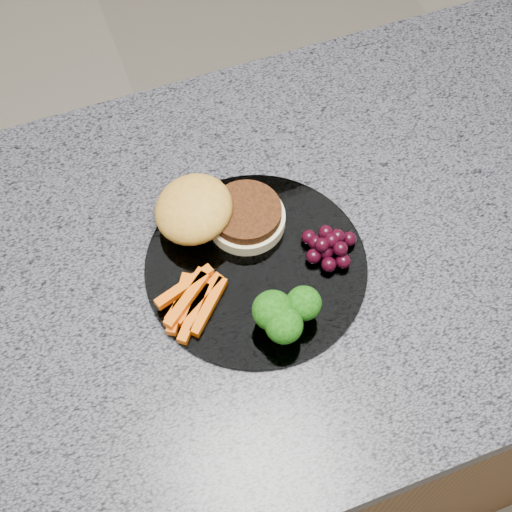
{
  "coord_description": "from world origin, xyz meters",
  "views": [
    {
      "loc": [
        -0.19,
        -0.4,
        1.63
      ],
      "look_at": [
        -0.05,
        -0.01,
        0.93
      ],
      "focal_mm": 50.0,
      "sensor_mm": 36.0,
      "label": 1
    }
  ],
  "objects_px": {
    "burger": "(213,214)",
    "grape_bunch": "(330,246)",
    "island_cabinet": "(278,383)",
    "plate": "(256,266)"
  },
  "relations": [
    {
      "from": "burger",
      "to": "plate",
      "type": "bearing_deg",
      "value": -63.44
    },
    {
      "from": "burger",
      "to": "grape_bunch",
      "type": "relative_size",
      "value": 2.41
    },
    {
      "from": "plate",
      "to": "grape_bunch",
      "type": "height_order",
      "value": "grape_bunch"
    },
    {
      "from": "plate",
      "to": "grape_bunch",
      "type": "relative_size",
      "value": 3.94
    },
    {
      "from": "island_cabinet",
      "to": "burger",
      "type": "bearing_deg",
      "value": 142.08
    },
    {
      "from": "island_cabinet",
      "to": "burger",
      "type": "distance_m",
      "value": 0.51
    },
    {
      "from": "burger",
      "to": "grape_bunch",
      "type": "bearing_deg",
      "value": -31.54
    },
    {
      "from": "island_cabinet",
      "to": "grape_bunch",
      "type": "bearing_deg",
      "value": -34.0
    },
    {
      "from": "burger",
      "to": "island_cabinet",
      "type": "bearing_deg",
      "value": -32.88
    },
    {
      "from": "plate",
      "to": "burger",
      "type": "distance_m",
      "value": 0.08
    }
  ]
}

